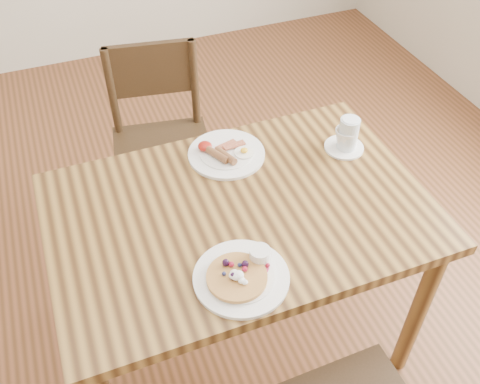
{
  "coord_description": "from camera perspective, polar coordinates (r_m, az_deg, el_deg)",
  "views": [
    {
      "loc": [
        -0.43,
        -1.11,
        1.95
      ],
      "look_at": [
        0.0,
        0.0,
        0.82
      ],
      "focal_mm": 40.0,
      "sensor_mm": 36.0,
      "label": 1
    }
  ],
  "objects": [
    {
      "name": "dining_table",
      "position": [
        1.76,
        -0.0,
        -3.97
      ],
      "size": [
        1.2,
        0.8,
        0.75
      ],
      "color": "olive",
      "rests_on": "ground"
    },
    {
      "name": "chair_far",
      "position": [
        2.4,
        -8.45,
        5.73
      ],
      "size": [
        0.48,
        0.48,
        0.88
      ],
      "rotation": [
        0.0,
        0.0,
        2.98
      ],
      "color": "#321F12",
      "rests_on": "ground"
    },
    {
      "name": "water_glass",
      "position": [
        1.91,
        11.46,
        6.04
      ],
      "size": [
        0.07,
        0.07,
        0.13
      ],
      "primitive_type": "cylinder",
      "color": "silver",
      "rests_on": "dining_table"
    },
    {
      "name": "pancake_plate",
      "position": [
        1.5,
        0.22,
        -8.82
      ],
      "size": [
        0.27,
        0.27,
        0.06
      ],
      "color": "white",
      "rests_on": "dining_table"
    },
    {
      "name": "ground",
      "position": [
        2.29,
        -0.0,
        -15.02
      ],
      "size": [
        5.0,
        5.0,
        0.0
      ],
      "primitive_type": "plane",
      "color": "#553118",
      "rests_on": "ground"
    },
    {
      "name": "breakfast_plate",
      "position": [
        1.87,
        -1.57,
        4.16
      ],
      "size": [
        0.27,
        0.27,
        0.04
      ],
      "color": "white",
      "rests_on": "dining_table"
    },
    {
      "name": "teacup_saucer",
      "position": [
        1.93,
        11.15,
        5.45
      ],
      "size": [
        0.14,
        0.14,
        0.08
      ],
      "color": "white",
      "rests_on": "dining_table"
    }
  ]
}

